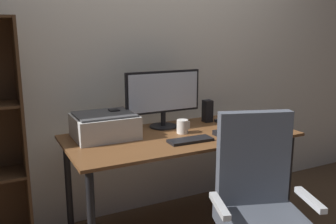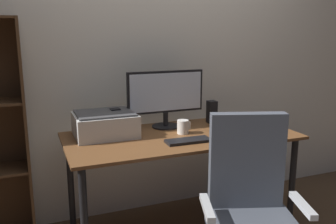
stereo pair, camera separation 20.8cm
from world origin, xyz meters
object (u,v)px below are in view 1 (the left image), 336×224
at_px(printer, 105,125).
at_px(coffee_mug, 183,126).
at_px(keyboard, 190,140).
at_px(laptop, 240,122).
at_px(monitor, 163,95).
at_px(desk, 181,146).
at_px(office_chair, 260,219).
at_px(speaker_right, 207,111).
at_px(mouse, 220,134).
at_px(speaker_left, 114,122).

bearing_deg(printer, coffee_mug, -15.97).
height_order(keyboard, laptop, laptop).
bearing_deg(laptop, monitor, 167.48).
distance_m(desk, monitor, 0.39).
bearing_deg(keyboard, office_chair, -79.46).
bearing_deg(speaker_right, desk, -148.73).
bearing_deg(coffee_mug, keyboard, -104.58).
bearing_deg(coffee_mug, office_chair, -86.69).
height_order(monitor, printer, monitor).
xyz_separation_m(speaker_right, printer, (-0.84, -0.05, -0.00)).
relative_size(desk, coffee_mug, 16.30).
xyz_separation_m(desk, monitor, (-0.03, 0.22, 0.32)).
bearing_deg(desk, laptop, 6.66).
height_order(mouse, speaker_left, speaker_left).
distance_m(coffee_mug, speaker_right, 0.38).
xyz_separation_m(keyboard, laptop, (0.58, 0.24, 0.00)).
bearing_deg(keyboard, laptop, 23.86).
height_order(laptop, printer, printer).
relative_size(monitor, printer, 1.43).
relative_size(desk, speaker_left, 9.14).
distance_m(desk, printer, 0.54).
distance_m(mouse, laptop, 0.41).
xyz_separation_m(speaker_left, speaker_right, (0.75, 0.00, 0.00)).
height_order(desk, keyboard, keyboard).
xyz_separation_m(desk, speaker_left, (-0.40, 0.21, 0.17)).
distance_m(desk, mouse, 0.28).
bearing_deg(office_chair, speaker_right, 92.37).
bearing_deg(laptop, coffee_mug, -172.27).
bearing_deg(speaker_left, office_chair, -64.14).
relative_size(mouse, laptop, 0.30).
distance_m(speaker_left, printer, 0.10).
bearing_deg(office_chair, laptop, 78.12).
height_order(laptop, speaker_right, speaker_right).
xyz_separation_m(desk, coffee_mug, (0.02, 0.02, 0.13)).
bearing_deg(mouse, monitor, 120.71).
xyz_separation_m(coffee_mug, laptop, (0.53, 0.05, -0.04)).
relative_size(monitor, office_chair, 0.57).
height_order(speaker_right, printer, speaker_right).
height_order(desk, mouse, mouse).
bearing_deg(coffee_mug, printer, 164.03).
bearing_deg(mouse, office_chair, -105.06).
relative_size(desk, mouse, 16.19).
bearing_deg(monitor, keyboard, -90.50).
relative_size(laptop, speaker_right, 1.88).
bearing_deg(laptop, printer, 177.23).
height_order(desk, monitor, monitor).
relative_size(mouse, speaker_left, 0.56).
bearing_deg(desk, speaker_right, 31.27).
bearing_deg(keyboard, desk, 81.71).
bearing_deg(printer, laptop, -5.41).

